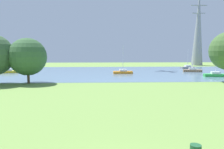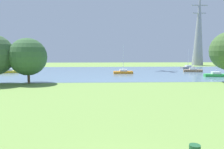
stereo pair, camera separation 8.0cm
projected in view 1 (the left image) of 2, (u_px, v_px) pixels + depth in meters
ground_plane at (107, 91)px, 30.64m from camera, size 160.00×160.00×0.00m
water_surface at (104, 72)px, 58.46m from camera, size 140.00×40.00×0.02m
sailboat_yellow at (8, 71)px, 55.71m from camera, size 5.03×2.80×5.53m
sailboat_orange at (123, 72)px, 54.21m from camera, size 4.84×1.63×7.13m
sailboat_gray at (188, 67)px, 70.69m from camera, size 5.02×2.55×6.37m
sailboat_green at (215, 75)px, 47.64m from camera, size 4.97×2.21×6.50m
sailboat_brown at (192, 70)px, 59.05m from camera, size 5.01×2.52×6.78m
tree_east_far at (28, 57)px, 37.39m from camera, size 6.46×6.46×7.82m
electricity_pylon at (198, 28)px, 86.19m from camera, size 6.40×4.40×29.46m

